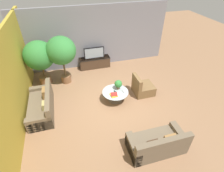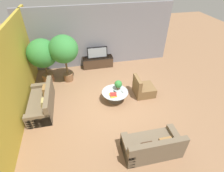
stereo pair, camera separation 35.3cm
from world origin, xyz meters
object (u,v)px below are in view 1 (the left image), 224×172
Objects in this scene: coffee_table at (115,94)px; couch_near_entry at (157,144)px; couch_by_wall at (42,106)px; potted_palm_tall at (39,57)px; media_console at (95,62)px; potted_palm_corner at (61,52)px; armchair_wicker at (142,88)px; television at (94,53)px; potted_plant_tabletop at (118,84)px.

coffee_table is 0.62× the size of couch_near_entry.
couch_by_wall is 2.18m from potted_palm_tall.
media_console is 0.72× the size of potted_palm_corner.
media_console is 3.68m from couch_by_wall.
couch_by_wall is at bearing -133.06° from media_console.
media_console is 3.07m from armchair_wicker.
potted_palm_tall is at bearing -162.45° from television.
media_console is at bearing 136.94° from couch_by_wall.
television reaches higher than potted_plant_tabletop.
television reaches higher than couch_by_wall.
couch_near_entry is 2.74m from potted_plant_tabletop.
potted_plant_tabletop is (-0.36, 2.69, 0.36)m from couch_near_entry.
potted_plant_tabletop is at bearing -40.41° from potted_palm_corner.
media_console is at bearing 17.59° from potted_palm_tall.
couch_by_wall is at bearing -38.50° from couch_near_entry.
potted_palm_tall is at bearing 147.19° from potted_plant_tabletop.
armchair_wicker reaches higher than media_console.
media_console is 1.55× the size of television.
couch_by_wall is 0.97× the size of potted_palm_tall.
coffee_table is 2.68× the size of potted_plant_tabletop.
potted_plant_tabletop is at bearing -82.33° from couch_near_entry.
potted_palm_tall is (-2.45, -0.78, 1.06)m from media_console.
armchair_wicker is at bearing -60.82° from media_console.
potted_palm_tall is at bearing 143.28° from coffee_table.
potted_palm_corner is at bearing 139.59° from potted_plant_tabletop.
media_console is 1.82× the size of armchair_wicker.
coffee_table is 1.23m from armchair_wicker.
television reaches higher than couch_near_entry.
couch_by_wall is at bearing 177.57° from coffee_table.
couch_near_entry is at bearing -78.13° from coffee_table.
media_console is 2.78m from potted_palm_tall.
potted_palm_tall reaches higher than armchair_wicker.
armchair_wicker is (4.01, 0.00, -0.01)m from couch_by_wall.
coffee_table is 2.57m from couch_near_entry.
couch_near_entry is (3.32, -2.64, 0.00)m from couch_by_wall.
potted_palm_corner reaches higher than couch_by_wall.
television is 0.97× the size of coffee_table.
coffee_table is at bearing -134.93° from potted_plant_tabletop.
media_console is 0.93× the size of couch_near_entry.
coffee_table is at bearing -45.65° from potted_palm_corner.
couch_near_entry is 0.77× the size of potted_palm_corner.
couch_by_wall is (-2.51, -2.69, 0.01)m from media_console.
media_console is 5.39m from couch_near_entry.
television is at bearing 29.19° from armchair_wicker.
armchair_wicker reaches higher than coffee_table.
couch_near_entry is 1.95× the size of armchair_wicker.
potted_palm_corner is (0.98, 1.73, 1.24)m from couch_by_wall.
couch_near_entry is at bearing 51.50° from couch_by_wall.
coffee_table is (0.27, -2.80, -0.52)m from television.
media_console is 0.78× the size of potted_palm_tall.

